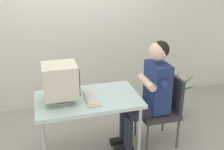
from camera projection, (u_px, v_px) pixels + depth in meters
name	position (u px, v px, depth m)	size (l,w,h in m)	color
wall_back	(88.00, 11.00, 4.12)	(8.00, 0.10, 3.00)	silver
desk	(88.00, 102.00, 3.09)	(1.18, 0.72, 0.74)	#B7B7BC
crt_monitor	(61.00, 81.00, 2.90)	(0.38, 0.33, 0.44)	beige
keyboard	(92.00, 97.00, 3.06)	(0.15, 0.46, 0.03)	beige
office_chair	(163.00, 106.00, 3.38)	(0.47, 0.47, 0.90)	#4C4C51
person_seated	(150.00, 91.00, 3.25)	(0.68, 0.56, 1.36)	navy
potted_plant	(171.00, 97.00, 4.06)	(0.76, 0.75, 0.75)	#4C4C51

